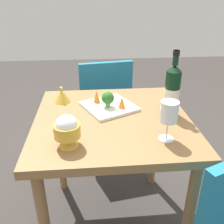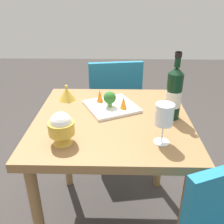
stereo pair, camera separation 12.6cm
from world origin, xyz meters
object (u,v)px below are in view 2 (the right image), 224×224
broccoli_floret (110,98)px  wine_bottle (174,93)px  carrot_garnish_right (100,96)px  wine_glass (164,116)px  rice_bowl_lid (67,94)px  carrot_garnish_left (123,103)px  rice_bowl (61,128)px  serving_plate (111,106)px  chair_by_wall (114,99)px

broccoli_floret → wine_bottle: bearing=164.4°
broccoli_floret → carrot_garnish_right: (0.06, -0.06, -0.02)m
wine_glass → broccoli_floret: 0.40m
rice_bowl_lid → carrot_garnish_left: rice_bowl_lid is taller
rice_bowl → serving_plate: (-0.20, -0.35, -0.07)m
serving_plate → carrot_garnish_right: bearing=-34.7°
broccoli_floret → carrot_garnish_left: (-0.07, 0.02, -0.02)m
rice_bowl → serving_plate: size_ratio=0.42×
rice_bowl → chair_by_wall: bearing=-102.1°
rice_bowl → carrot_garnish_right: bearing=-108.6°
wine_glass → carrot_garnish_right: size_ratio=2.62×
wine_bottle → serving_plate: 0.35m
wine_glass → rice_bowl_lid: size_ratio=1.79×
rice_bowl_lid → carrot_garnish_left: bearing=156.3°
rice_bowl → carrot_garnish_left: rice_bowl is taller
chair_by_wall → carrot_garnish_left: chair_by_wall is taller
rice_bowl_lid → broccoli_floret: broccoli_floret is taller
rice_bowl_lid → broccoli_floret: 0.28m
chair_by_wall → serving_plate: size_ratio=2.55×
wine_bottle → serving_plate: wine_bottle is taller
wine_bottle → rice_bowl: bearing=25.7°
wine_glass → broccoli_floret: wine_glass is taller
chair_by_wall → serving_plate: chair_by_wall is taller
rice_bowl → broccoli_floret: bearing=-119.9°
serving_plate → carrot_garnish_left: bearing=148.4°
carrot_garnish_right → wine_glass: bearing=126.9°
rice_bowl → carrot_garnish_right: size_ratio=2.07×
carrot_garnish_right → rice_bowl: bearing=71.4°
chair_by_wall → wine_glass: bearing=-85.8°
rice_bowl_lid → carrot_garnish_right: size_ratio=1.46×
rice_bowl → rice_bowl_lid: (0.06, -0.45, -0.04)m
wine_bottle → carrot_garnish_left: (0.24, -0.07, -0.08)m
wine_glass → carrot_garnish_left: 0.35m
chair_by_wall → rice_bowl_lid: bearing=-126.4°
serving_plate → carrot_garnish_right: (0.07, -0.04, 0.04)m
rice_bowl → carrot_garnish_left: bearing=-130.3°
wine_glass → carrot_garnish_right: (0.29, -0.38, -0.08)m
carrot_garnish_right → serving_plate: bearing=145.3°
wine_bottle → carrot_garnish_left: wine_bottle is taller
serving_plate → wine_bottle: bearing=160.7°
chair_by_wall → broccoli_floret: chair_by_wall is taller
chair_by_wall → wine_bottle: bearing=-76.0°
carrot_garnish_right → chair_by_wall: bearing=-97.4°
wine_bottle → broccoli_floret: (0.31, -0.09, -0.07)m
rice_bowl_lid → carrot_garnish_left: (-0.33, 0.14, 0.01)m
wine_bottle → carrot_garnish_left: bearing=-15.5°
wine_glass → wine_bottle: bearing=-110.1°
carrot_garnish_right → rice_bowl_lid: bearing=-16.6°
wine_bottle → rice_bowl_lid: 0.61m
chair_by_wall → carrot_garnish_right: 0.63m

